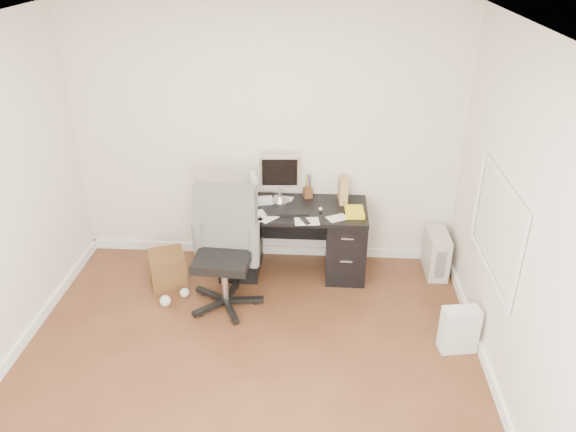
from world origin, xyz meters
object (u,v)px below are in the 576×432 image
at_px(keyboard, 288,212).
at_px(office_chair, 223,252).
at_px(lcd_monitor, 280,179).
at_px(pc_tower, 436,253).
at_px(desk, 293,238).
at_px(wicker_basket, 168,269).

bearing_deg(keyboard, office_chair, -141.77).
xyz_separation_m(lcd_monitor, keyboard, (0.10, -0.25, -0.24)).
height_order(keyboard, pc_tower, keyboard).
distance_m(office_chair, pc_tower, 2.27).
bearing_deg(pc_tower, desk, -178.55).
xyz_separation_m(lcd_monitor, pc_tower, (1.65, -0.06, -0.77)).
height_order(desk, wicker_basket, desk).
bearing_deg(office_chair, desk, 50.60).
xyz_separation_m(lcd_monitor, wicker_basket, (-1.12, -0.45, -0.83)).
bearing_deg(keyboard, wicker_basket, -175.18).
xyz_separation_m(desk, office_chair, (-0.61, -0.66, 0.19)).
distance_m(desk, lcd_monitor, 0.63).
height_order(desk, lcd_monitor, lcd_monitor).
xyz_separation_m(keyboard, pc_tower, (1.55, 0.20, -0.53)).
bearing_deg(keyboard, desk, 68.71).
bearing_deg(office_chair, lcd_monitor, 62.45).
distance_m(lcd_monitor, wicker_basket, 1.47).
bearing_deg(lcd_monitor, office_chair, -125.26).
relative_size(pc_tower, wicker_basket, 1.34).
bearing_deg(pc_tower, office_chair, -162.28).
height_order(lcd_monitor, office_chair, lcd_monitor).
relative_size(lcd_monitor, wicker_basket, 1.48).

